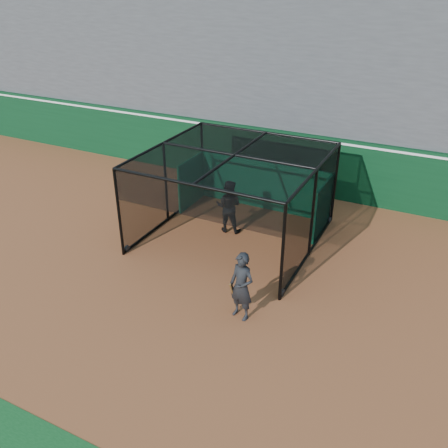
% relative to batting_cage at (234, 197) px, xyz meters
% --- Properties ---
extents(ground, '(120.00, 120.00, 0.00)m').
position_rel_batting_cage_xyz_m(ground, '(-0.10, -3.70, -1.49)').
color(ground, brown).
rests_on(ground, ground).
extents(outfield_wall, '(50.00, 0.50, 2.50)m').
position_rel_batting_cage_xyz_m(outfield_wall, '(-0.10, 4.80, -0.20)').
color(outfield_wall, '#093418').
rests_on(outfield_wall, ground).
extents(grandstand, '(50.00, 7.85, 8.95)m').
position_rel_batting_cage_xyz_m(grandstand, '(-0.10, 8.57, 2.99)').
color(grandstand, '#4C4C4F').
rests_on(grandstand, ground).
extents(batting_cage, '(5.51, 5.46, 2.99)m').
position_rel_batting_cage_xyz_m(batting_cage, '(0.00, 0.00, 0.00)').
color(batting_cage, black).
rests_on(batting_cage, ground).
extents(batter, '(1.04, 0.88, 1.90)m').
position_rel_batting_cage_xyz_m(batter, '(-0.36, 0.30, -0.54)').
color(batter, black).
rests_on(batter, ground).
extents(on_deck_player, '(0.79, 0.61, 1.94)m').
position_rel_batting_cage_xyz_m(on_deck_player, '(2.05, -3.85, -0.52)').
color(on_deck_player, black).
rests_on(on_deck_player, ground).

